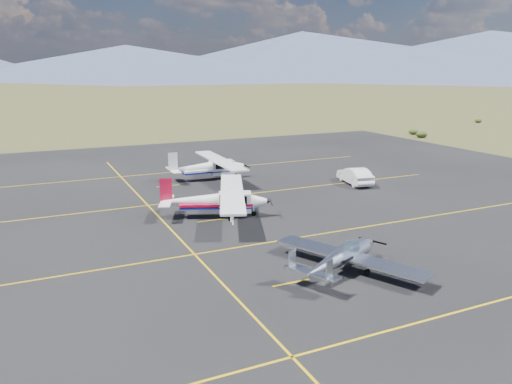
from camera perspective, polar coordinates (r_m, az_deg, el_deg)
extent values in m
plane|color=#383D1C|center=(28.35, 5.93, -6.59)|extent=(1600.00, 1600.00, 0.00)
cube|color=black|center=(34.21, -0.08, -2.87)|extent=(72.00, 72.00, 0.02)
cube|color=silver|center=(25.83, 10.65, -7.24)|extent=(4.65, 8.08, 0.11)
ellipsoid|color=#99BFD8|center=(25.67, 10.69, -6.32)|extent=(1.73, 1.41, 0.75)
cube|color=silver|center=(23.04, 6.38, -9.08)|extent=(1.73, 2.78, 0.06)
cube|color=silver|center=(22.27, 8.38, -8.83)|extent=(0.48, 0.26, 0.92)
cube|color=silver|center=(23.31, 4.15, -7.64)|extent=(0.48, 0.26, 0.92)
cylinder|color=black|center=(27.22, 12.16, -7.36)|extent=(0.32, 0.21, 0.31)
cylinder|color=black|center=(25.38, 12.57, -8.94)|extent=(0.38, 0.24, 0.37)
cylinder|color=black|center=(26.38, 8.31, -7.83)|extent=(0.38, 0.24, 0.37)
cube|color=white|center=(33.99, -2.41, -1.16)|extent=(2.43, 1.85, 1.33)
cube|color=white|center=(33.81, -2.76, -0.04)|extent=(5.39, 10.64, 0.14)
cube|color=black|center=(33.92, -2.42, -0.71)|extent=(1.90, 1.67, 0.54)
cube|color=red|center=(34.02, -4.57, -1.35)|extent=(5.00, 2.87, 0.18)
cube|color=red|center=(34.00, -10.25, 0.26)|extent=(0.80, 0.37, 1.58)
cube|color=white|center=(34.19, -10.19, -1.03)|extent=(1.84, 3.20, 0.06)
cylinder|color=black|center=(34.27, -0.26, -2.51)|extent=(0.37, 0.22, 0.35)
cylinder|color=black|center=(33.22, -2.87, -2.99)|extent=(0.45, 0.28, 0.43)
cylinder|color=black|center=(35.20, -2.91, -2.01)|extent=(0.45, 0.28, 0.43)
cube|color=white|center=(45.91, -3.93, 2.81)|extent=(2.15, 1.17, 1.30)
cube|color=white|center=(45.72, -4.18, 3.62)|extent=(1.80, 10.62, 0.13)
cube|color=black|center=(45.86, -3.94, 3.14)|extent=(1.57, 1.19, 0.53)
cube|color=white|center=(45.54, -5.42, 2.56)|extent=(4.84, 1.26, 0.17)
cube|color=white|center=(44.48, -9.46, 3.48)|extent=(0.82, 0.09, 1.54)
cube|color=white|center=(44.62, -9.42, 2.51)|extent=(0.81, 3.10, 0.06)
cylinder|color=black|center=(46.50, -2.46, 1.92)|extent=(0.35, 0.11, 0.35)
cylinder|color=black|center=(45.05, -3.83, 1.55)|extent=(0.43, 0.14, 0.42)
cylinder|color=black|center=(46.92, -4.66, 2.04)|extent=(0.43, 0.14, 0.42)
imported|color=white|center=(44.52, 11.23, 1.85)|extent=(2.35, 4.70, 1.48)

